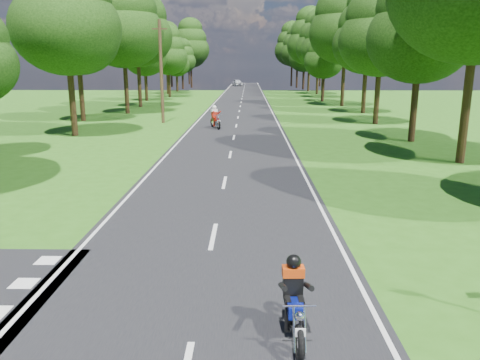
{
  "coord_description": "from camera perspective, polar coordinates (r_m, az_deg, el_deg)",
  "views": [
    {
      "loc": [
        0.94,
        -9.91,
        4.5
      ],
      "look_at": [
        0.69,
        4.0,
        1.1
      ],
      "focal_mm": 35.0,
      "sensor_mm": 36.0,
      "label": 1
    }
  ],
  "objects": [
    {
      "name": "rider_near_blue",
      "position": [
        8.14,
        6.62,
        -14.04
      ],
      "size": [
        0.62,
        1.7,
        1.4
      ],
      "primitive_type": null,
      "rotation": [
        0.0,
        0.0,
        0.04
      ],
      "color": "navy",
      "rests_on": "main_road"
    },
    {
      "name": "ground",
      "position": [
        10.92,
        -4.06,
        -10.64
      ],
      "size": [
        160.0,
        160.0,
        0.0
      ],
      "primitive_type": "plane",
      "color": "#295C15",
      "rests_on": "ground"
    },
    {
      "name": "road_markings",
      "position": [
        58.22,
        -0.03,
        9.33
      ],
      "size": [
        7.4,
        140.0,
        0.01
      ],
      "color": "silver",
      "rests_on": "main_road"
    },
    {
      "name": "distant_car",
      "position": [
        108.81,
        -0.31,
        11.79
      ],
      "size": [
        2.8,
        4.83,
        1.54
      ],
      "primitive_type": "imported",
      "rotation": [
        0.0,
        0.0,
        0.23
      ],
      "color": "silver",
      "rests_on": "main_road"
    },
    {
      "name": "telegraph_pole",
      "position": [
        38.54,
        -9.58,
        12.92
      ],
      "size": [
        1.2,
        0.26,
        8.0
      ],
      "color": "#382616",
      "rests_on": "ground"
    },
    {
      "name": "rider_far_red",
      "position": [
        34.7,
        -3.03,
        7.69
      ],
      "size": [
        1.32,
        2.12,
        1.67
      ],
      "primitive_type": null,
      "rotation": [
        0.0,
        0.0,
        0.35
      ],
      "color": "#B4160D",
      "rests_on": "main_road"
    },
    {
      "name": "main_road",
      "position": [
        60.08,
        0.14,
        9.45
      ],
      "size": [
        7.0,
        140.0,
        0.02
      ],
      "primitive_type": "cube",
      "color": "black",
      "rests_on": "ground"
    },
    {
      "name": "treeline",
      "position": [
        70.07,
        1.5,
        16.81
      ],
      "size": [
        40.0,
        115.35,
        14.78
      ],
      "color": "black",
      "rests_on": "ground"
    }
  ]
}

